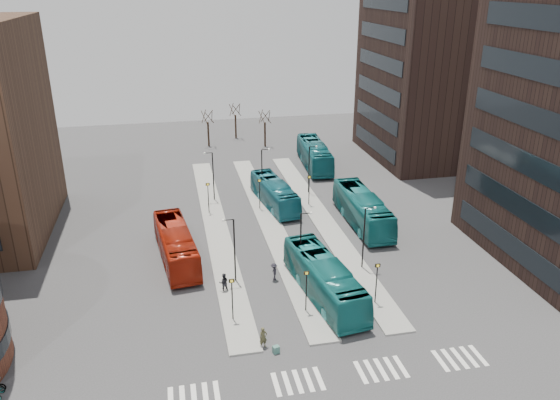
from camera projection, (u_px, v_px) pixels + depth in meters
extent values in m
cube|color=gray|center=(216.00, 227.00, 60.00)|extent=(2.50, 45.00, 0.15)
cube|color=gray|center=(269.00, 222.00, 61.14)|extent=(2.50, 45.00, 0.15)
cube|color=gray|center=(321.00, 218.00, 62.28)|extent=(2.50, 45.00, 0.15)
cube|color=navy|center=(276.00, 350.00, 39.74)|extent=(0.54, 0.48, 0.58)
imported|color=#991D0B|center=(176.00, 244.00, 52.46)|extent=(4.26, 12.33, 3.36)
imported|color=#146768|center=(324.00, 279.00, 46.33)|extent=(4.50, 12.76, 3.48)
imported|color=#16606F|center=(274.00, 193.00, 65.31)|extent=(4.19, 11.62, 3.17)
imported|color=#15686A|center=(362.00, 209.00, 60.22)|extent=(3.16, 12.99, 3.61)
imported|color=#156069|center=(314.00, 155.00, 78.99)|extent=(3.94, 13.21, 3.63)
imported|color=#434128|center=(263.00, 337.00, 40.19)|extent=(0.67, 0.50, 1.66)
imported|color=black|center=(224.00, 283.00, 47.38)|extent=(0.86, 0.68, 1.76)
imported|color=black|center=(310.00, 284.00, 47.06)|extent=(0.78, 1.17, 1.84)
imported|color=black|center=(274.00, 272.00, 49.25)|extent=(0.68, 1.11, 1.67)
cube|color=silver|center=(171.00, 400.00, 35.39)|extent=(0.35, 2.40, 0.01)
cube|color=silver|center=(182.00, 398.00, 35.53)|extent=(0.35, 2.40, 0.01)
cube|color=silver|center=(194.00, 396.00, 35.67)|extent=(0.35, 2.40, 0.01)
cube|color=silver|center=(205.00, 395.00, 35.82)|extent=(0.35, 2.40, 0.01)
cube|color=silver|center=(217.00, 393.00, 35.96)|extent=(0.35, 2.40, 0.01)
cube|color=silver|center=(276.00, 384.00, 36.72)|extent=(0.35, 2.40, 0.01)
cube|color=silver|center=(287.00, 383.00, 36.86)|extent=(0.35, 2.40, 0.01)
cube|color=silver|center=(298.00, 381.00, 37.00)|extent=(0.35, 2.40, 0.01)
cube|color=silver|center=(309.00, 380.00, 37.15)|extent=(0.35, 2.40, 0.01)
cube|color=silver|center=(319.00, 378.00, 37.29)|extent=(0.35, 2.40, 0.01)
cube|color=silver|center=(361.00, 372.00, 37.86)|extent=(0.35, 2.40, 0.01)
cube|color=silver|center=(371.00, 371.00, 38.00)|extent=(0.35, 2.40, 0.01)
cube|color=silver|center=(381.00, 369.00, 38.14)|extent=(0.35, 2.40, 0.01)
cube|color=silver|center=(391.00, 368.00, 38.29)|extent=(0.35, 2.40, 0.01)
cube|color=silver|center=(401.00, 366.00, 38.43)|extent=(0.35, 2.40, 0.01)
cube|color=silver|center=(440.00, 361.00, 39.00)|extent=(0.35, 2.40, 0.01)
cube|color=silver|center=(450.00, 359.00, 39.14)|extent=(0.35, 2.40, 0.01)
cube|color=silver|center=(460.00, 358.00, 39.29)|extent=(0.35, 2.40, 0.01)
cube|color=silver|center=(469.00, 357.00, 39.43)|extent=(0.35, 2.40, 0.01)
cube|color=silver|center=(478.00, 355.00, 39.57)|extent=(0.35, 2.40, 0.01)
cube|color=black|center=(505.00, 241.00, 51.32)|extent=(0.12, 16.00, 2.00)
cube|color=black|center=(512.00, 202.00, 49.82)|extent=(0.12, 16.00, 2.00)
cube|color=black|center=(519.00, 160.00, 48.32)|extent=(0.12, 16.00, 2.00)
cube|color=black|center=(527.00, 115.00, 46.82)|extent=(0.12, 16.00, 2.00)
cube|color=black|center=(535.00, 68.00, 45.33)|extent=(0.12, 16.00, 2.00)
cube|color=black|center=(543.00, 17.00, 43.83)|extent=(0.12, 16.00, 2.00)
cube|color=black|center=(445.00, 56.00, 79.40)|extent=(20.00, 20.00, 30.00)
cube|color=black|center=(374.00, 143.00, 82.17)|extent=(0.12, 16.00, 2.00)
cube|color=black|center=(376.00, 117.00, 80.67)|extent=(0.12, 16.00, 2.00)
cube|color=black|center=(378.00, 90.00, 79.18)|extent=(0.12, 16.00, 2.00)
cube|color=black|center=(380.00, 62.00, 77.68)|extent=(0.12, 16.00, 2.00)
cube|color=black|center=(382.00, 32.00, 76.18)|extent=(0.12, 16.00, 2.00)
cube|color=black|center=(384.00, 2.00, 74.68)|extent=(0.12, 16.00, 2.00)
cylinder|color=black|center=(232.00, 300.00, 42.91)|extent=(0.10, 0.10, 3.50)
cube|color=black|center=(232.00, 281.00, 42.25)|extent=(0.45, 0.10, 0.30)
cube|color=yellow|center=(232.00, 281.00, 42.20)|extent=(0.20, 0.02, 0.20)
cylinder|color=black|center=(208.00, 198.00, 62.87)|extent=(0.10, 0.10, 3.50)
cube|color=black|center=(208.00, 184.00, 62.22)|extent=(0.45, 0.10, 0.30)
cube|color=yellow|center=(208.00, 184.00, 62.16)|extent=(0.20, 0.02, 0.20)
cylinder|color=black|center=(306.00, 292.00, 44.05)|extent=(0.10, 0.10, 3.50)
cube|color=black|center=(307.00, 273.00, 43.39)|extent=(0.45, 0.10, 0.30)
cube|color=yellow|center=(307.00, 273.00, 43.34)|extent=(0.20, 0.02, 0.20)
cylinder|color=black|center=(260.00, 195.00, 64.01)|extent=(0.10, 0.10, 3.50)
cube|color=black|center=(259.00, 181.00, 63.36)|extent=(0.45, 0.10, 0.30)
cube|color=yellow|center=(260.00, 181.00, 63.30)|extent=(0.20, 0.02, 0.20)
cylinder|color=black|center=(376.00, 284.00, 45.19)|extent=(0.10, 0.10, 3.50)
cube|color=black|center=(378.00, 265.00, 44.53)|extent=(0.45, 0.10, 0.30)
cube|color=yellow|center=(378.00, 266.00, 44.48)|extent=(0.20, 0.02, 0.20)
cylinder|color=black|center=(309.00, 191.00, 65.15)|extent=(0.10, 0.10, 3.50)
cube|color=black|center=(309.00, 177.00, 64.50)|extent=(0.45, 0.10, 0.30)
cube|color=yellow|center=(309.00, 177.00, 64.44)|extent=(0.20, 0.02, 0.20)
cylinder|color=black|center=(235.00, 250.00, 48.07)|extent=(0.14, 0.14, 6.00)
cylinder|color=black|center=(228.00, 220.00, 46.86)|extent=(0.90, 0.08, 0.08)
sphere|color=silver|center=(223.00, 220.00, 46.78)|extent=(0.24, 0.24, 0.24)
cylinder|color=black|center=(213.00, 176.00, 66.22)|extent=(0.14, 0.14, 6.00)
cylinder|color=black|center=(208.00, 153.00, 65.01)|extent=(0.90, 0.08, 0.08)
sphere|color=silver|center=(205.00, 153.00, 64.93)|extent=(0.24, 0.24, 0.24)
cylinder|color=black|center=(301.00, 244.00, 49.21)|extent=(0.14, 0.14, 6.00)
cylinder|color=black|center=(306.00, 213.00, 48.18)|extent=(0.90, 0.08, 0.08)
sphere|color=silver|center=(311.00, 213.00, 48.26)|extent=(0.24, 0.24, 0.24)
cylinder|color=black|center=(262.00, 173.00, 67.36)|extent=(0.14, 0.14, 6.00)
cylinder|color=black|center=(265.00, 149.00, 66.33)|extent=(0.90, 0.08, 0.08)
sphere|color=silver|center=(269.00, 149.00, 66.41)|extent=(0.24, 0.24, 0.24)
cylinder|color=black|center=(364.00, 238.00, 50.36)|extent=(0.14, 0.14, 6.00)
cylinder|color=black|center=(370.00, 208.00, 49.32)|extent=(0.90, 0.08, 0.08)
sphere|color=silver|center=(375.00, 208.00, 49.40)|extent=(0.24, 0.24, 0.24)
cylinder|color=black|center=(309.00, 170.00, 68.50)|extent=(0.14, 0.14, 6.00)
cylinder|color=black|center=(313.00, 147.00, 67.47)|extent=(0.90, 0.08, 0.08)
sphere|color=silver|center=(316.00, 146.00, 67.55)|extent=(0.24, 0.24, 0.24)
cylinder|color=black|center=(208.00, 134.00, 88.70)|extent=(0.30, 0.30, 4.00)
cylinder|color=black|center=(212.00, 116.00, 87.74)|extent=(0.10, 1.56, 1.95)
cylinder|color=black|center=(209.00, 116.00, 88.26)|extent=(1.48, 0.59, 1.97)
cylinder|color=black|center=(204.00, 116.00, 87.88)|extent=(0.90, 1.31, 1.99)
cylinder|color=black|center=(204.00, 117.00, 87.13)|extent=(0.89, 1.31, 1.99)
cylinder|color=black|center=(209.00, 118.00, 87.05)|extent=(1.48, 0.58, 1.97)
cylinder|color=black|center=(236.00, 127.00, 93.28)|extent=(0.30, 0.30, 4.00)
cylinder|color=black|center=(239.00, 110.00, 92.33)|extent=(0.10, 1.56, 1.95)
cylinder|color=black|center=(236.00, 109.00, 92.84)|extent=(1.48, 0.59, 1.97)
cylinder|color=black|center=(232.00, 110.00, 92.46)|extent=(0.90, 1.31, 1.99)
cylinder|color=black|center=(232.00, 111.00, 91.71)|extent=(0.89, 1.31, 1.99)
cylinder|color=black|center=(237.00, 111.00, 91.63)|extent=(1.48, 0.58, 1.97)
cylinder|color=black|center=(265.00, 134.00, 88.59)|extent=(0.30, 0.30, 4.00)
cylinder|color=black|center=(269.00, 117.00, 87.64)|extent=(0.10, 1.56, 1.95)
cylinder|color=black|center=(265.00, 116.00, 88.15)|extent=(1.48, 0.59, 1.97)
cylinder|color=black|center=(261.00, 116.00, 87.77)|extent=(0.90, 1.31, 1.99)
cylinder|color=black|center=(262.00, 118.00, 87.03)|extent=(0.89, 1.31, 1.99)
cylinder|color=black|center=(267.00, 118.00, 86.94)|extent=(1.48, 0.58, 1.97)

